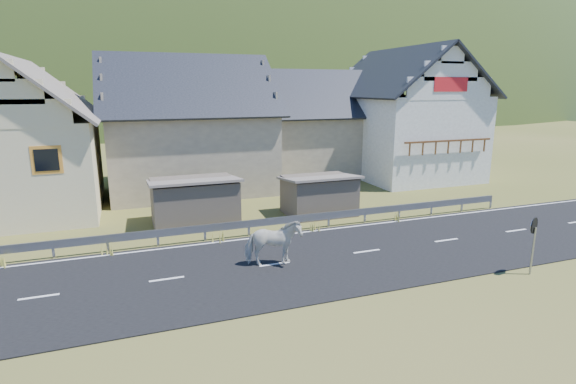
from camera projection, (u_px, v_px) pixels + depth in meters
name	position (u px, v px, depth m)	size (l,w,h in m)	color
ground	(275.00, 265.00, 17.12)	(160.00, 160.00, 0.00)	#4B521C
road	(275.00, 265.00, 17.11)	(60.00, 7.00, 0.04)	black
lane_markings	(275.00, 264.00, 17.11)	(60.00, 6.60, 0.01)	silver
guardrail	(249.00, 224.00, 20.36)	(28.10, 0.09, 0.75)	#93969B
shed_left	(194.00, 202.00, 22.14)	(4.30, 3.30, 2.40)	brown
shed_right	(319.00, 196.00, 23.89)	(3.80, 2.90, 2.20)	brown
house_cream	(23.00, 131.00, 23.75)	(7.80, 9.80, 8.30)	beige
house_stone_a	(187.00, 118.00, 29.45)	(10.80, 9.80, 8.90)	tan
house_stone_b	(315.00, 119.00, 34.72)	(9.80, 8.80, 8.10)	tan
house_white	(404.00, 109.00, 33.79)	(8.80, 10.80, 9.70)	white
mountain	(150.00, 153.00, 187.93)	(440.00, 280.00, 260.00)	#1C330E
horse	(273.00, 243.00, 16.82)	(2.10, 0.96, 1.78)	beige
traffic_mirror	(534.00, 233.00, 15.99)	(0.56, 0.29, 2.12)	#93969B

